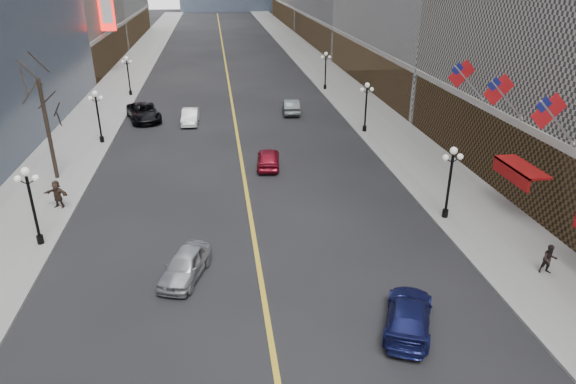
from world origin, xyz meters
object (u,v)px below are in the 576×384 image
object	(u,v)px
streetlamp_west_1	(31,198)
streetlamp_west_2	(98,111)
car_sb_mid	(268,158)
car_sb_near	(409,315)
car_sb_far	(291,106)
streetlamp_east_2	(366,102)
streetlamp_east_1	(450,175)
car_nb_mid	(190,117)
car_nb_near	(185,265)
car_nb_far	(144,112)
streetlamp_east_3	(326,67)
streetlamp_west_3	(128,72)

from	to	relation	value
streetlamp_west_1	streetlamp_west_2	distance (m)	18.00
car_sb_mid	car_sb_near	bearing A→B (deg)	107.52
streetlamp_west_2	car_sb_far	distance (m)	19.57
streetlamp_east_2	car_sb_mid	size ratio (longest dim) A/B	1.06
streetlamp_east_1	car_sb_mid	distance (m)	14.45
streetlamp_west_1	car_nb_mid	bearing A→B (deg)	72.26
car_nb_near	car_sb_near	world-z (taller)	car_nb_near
car_nb_mid	car_sb_near	size ratio (longest dim) A/B	0.93
streetlamp_east_2	car_sb_mid	distance (m)	12.59
streetlamp_east_1	car_nb_far	xyz separation A→B (m)	(-20.80, 25.08, -2.07)
streetlamp_east_3	car_sb_near	world-z (taller)	streetlamp_east_3
streetlamp_east_3	car_nb_near	world-z (taller)	streetlamp_east_3
streetlamp_west_1	car_nb_mid	xyz separation A→B (m)	(7.44, 23.27, -2.19)
streetlamp_west_1	car_sb_near	distance (m)	20.28
streetlamp_east_1	streetlamp_east_2	distance (m)	18.00
streetlamp_east_2	streetlamp_west_2	size ratio (longest dim) A/B	1.00
streetlamp_east_1	streetlamp_west_2	distance (m)	29.68
car_nb_far	car_sb_far	bearing A→B (deg)	-12.87
streetlamp_west_1	streetlamp_west_2	size ratio (longest dim) A/B	1.00
car_nb_mid	car_sb_mid	distance (m)	14.36
car_nb_mid	car_sb_mid	xyz separation A→B (m)	(6.36, -12.87, 0.01)
car_sb_far	car_sb_mid	bearing A→B (deg)	80.12
car_nb_near	streetlamp_west_3	bearing A→B (deg)	120.27
car_nb_near	car_sb_mid	xyz separation A→B (m)	(5.68, 14.72, 0.01)
car_sb_mid	streetlamp_east_2	bearing A→B (deg)	-135.73
streetlamp_east_1	streetlamp_west_3	distance (m)	43.05
streetlamp_east_1	car_sb_far	distance (m)	26.52
streetlamp_east_1	car_nb_far	size ratio (longest dim) A/B	0.75
car_nb_near	car_sb_mid	bearing A→B (deg)	87.76
streetlamp_east_2	car_nb_mid	world-z (taller)	streetlamp_east_2
streetlamp_east_2	streetlamp_east_3	world-z (taller)	same
streetlamp_east_2	car_nb_far	xyz separation A→B (m)	(-20.80, 7.08, -2.07)
streetlamp_east_1	streetlamp_east_3	xyz separation A→B (m)	(0.00, 36.00, 0.00)
streetlamp_east_3	car_nb_mid	world-z (taller)	streetlamp_east_3
car_sb_near	car_sb_far	world-z (taller)	car_sb_far
car_nb_near	car_sb_near	bearing A→B (deg)	-10.01
streetlamp_west_3	streetlamp_west_1	bearing A→B (deg)	-90.00
streetlamp_west_1	car_nb_mid	distance (m)	24.53
car_nb_near	car_sb_far	world-z (taller)	car_sb_far
streetlamp_west_2	streetlamp_east_1	bearing A→B (deg)	-37.33
car_sb_mid	car_sb_far	distance (m)	15.91
streetlamp_east_2	streetlamp_west_1	bearing A→B (deg)	-142.67
streetlamp_east_1	streetlamp_east_3	bearing A→B (deg)	90.00
streetlamp_west_2	car_nb_near	size ratio (longest dim) A/B	1.09
streetlamp_west_3	streetlamp_east_3	bearing A→B (deg)	0.00
car_sb_near	car_sb_far	distance (m)	35.41
car_nb_far	car_sb_far	distance (m)	15.04
streetlamp_west_2	car_sb_far	xyz separation A→B (m)	(17.82, 7.79, -2.14)
car_sb_near	car_sb_mid	size ratio (longest dim) A/B	1.09
car_nb_far	car_sb_near	size ratio (longest dim) A/B	1.30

